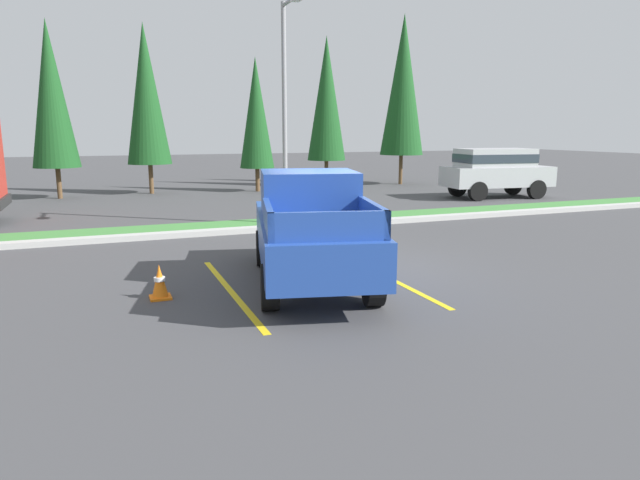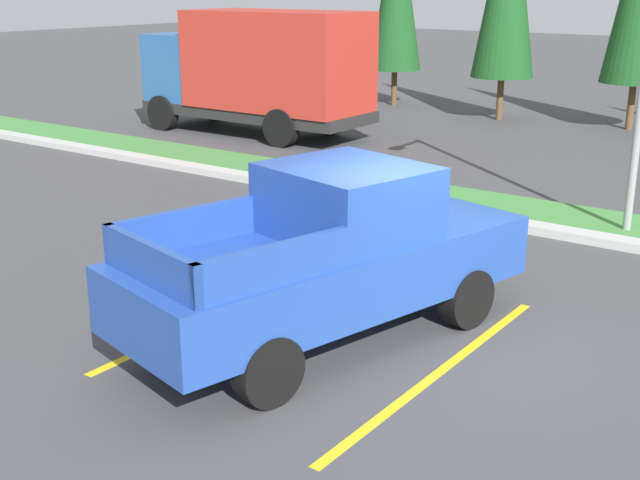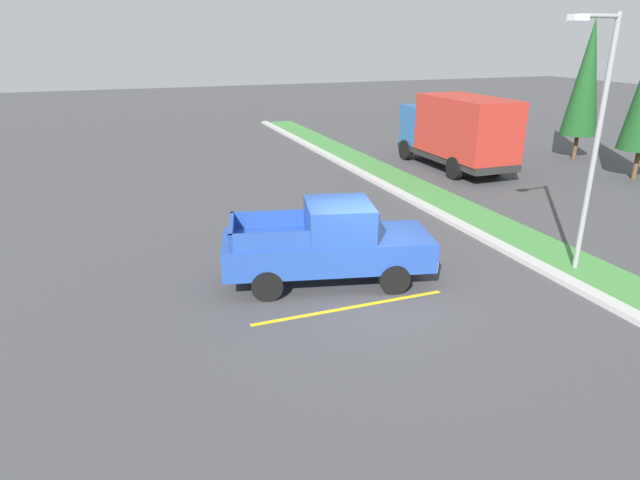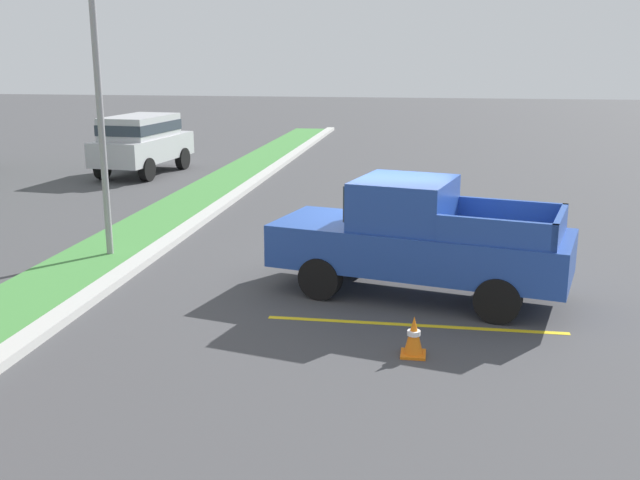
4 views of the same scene
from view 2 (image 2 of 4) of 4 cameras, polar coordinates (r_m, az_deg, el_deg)
The scene contains 8 objects.
ground_plane at distance 10.25m, azimuth 7.14°, elevation -6.61°, with size 120.00×120.00×0.00m, color #424244.
parking_line_near at distance 11.04m, azimuth -6.04°, elevation -4.74°, with size 0.12×4.80×0.01m, color yellow.
parking_line_far at distance 9.42m, azimuth 8.36°, elevation -8.91°, with size 0.12×4.80×0.01m, color yellow.
curb_strip at distance 14.56m, azimuth 16.76°, elevation 0.42°, with size 56.00×0.40×0.15m, color #B2B2AD.
grass_median at distance 15.58m, azimuth 18.12°, elevation 1.21°, with size 56.00×1.80×0.06m, color #42843D.
pickup_truck_main at distance 9.80m, azimuth 0.80°, elevation -1.10°, with size 3.07×5.52×2.10m.
cargo_truck_distant at distance 23.42m, azimuth -4.26°, elevation 11.75°, with size 6.81×2.52×3.40m.
traffic_cone at distance 11.74m, azimuth -10.61°, elevation -2.08°, with size 0.36×0.36×0.60m.
Camera 2 is at (4.42, -8.26, 4.16)m, focal length 46.35 mm.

